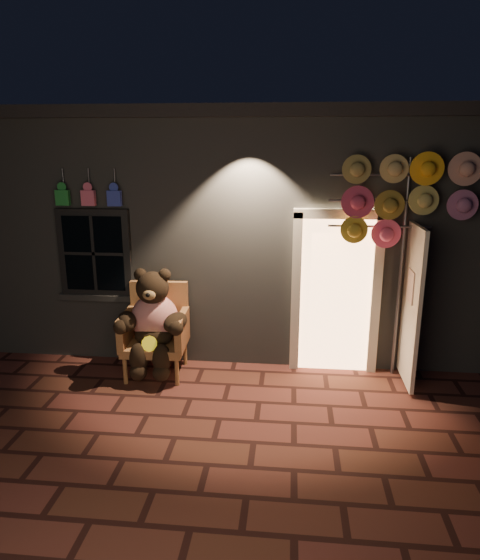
# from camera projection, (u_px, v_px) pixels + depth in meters

# --- Properties ---
(ground) EXTENTS (60.00, 60.00, 0.00)m
(ground) POSITION_uv_depth(u_px,v_px,m) (219.00, 419.00, 5.60)
(ground) COLOR #5A2922
(ground) RESTS_ON ground
(shop_building) EXTENTS (7.30, 5.95, 3.51)m
(shop_building) POSITION_uv_depth(u_px,v_px,m) (250.00, 215.00, 8.97)
(shop_building) COLOR slate
(shop_building) RESTS_ON ground
(wicker_armchair) EXTENTS (0.85, 0.77, 1.19)m
(wicker_armchair) POSITION_uv_depth(u_px,v_px,m) (157.00, 329.00, 6.64)
(wicker_armchair) COLOR #AD7D43
(wicker_armchair) RESTS_ON ground
(teddy_bear) EXTENTS (1.00, 0.78, 1.37)m
(teddy_bear) POSITION_uv_depth(u_px,v_px,m) (153.00, 322.00, 6.45)
(teddy_bear) COLOR red
(teddy_bear) RESTS_ON ground
(hat_rack) EXTENTS (1.73, 0.22, 2.85)m
(hat_rack) POSITION_uv_depth(u_px,v_px,m) (400.00, 199.00, 6.00)
(hat_rack) COLOR #59595E
(hat_rack) RESTS_ON ground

